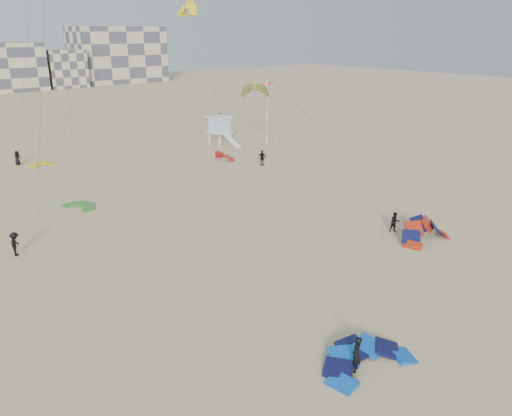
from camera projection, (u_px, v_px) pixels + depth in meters
ground at (314, 324)px, 26.38m from camera, size 320.00×320.00×0.00m
kite_ground_blue at (366, 364)px, 23.23m from camera, size 5.08×5.29×2.01m
kite_ground_orange at (424, 241)px, 36.89m from camera, size 4.57×4.49×4.36m
kite_ground_green at (79, 208)px, 43.90m from camera, size 4.02×3.93×0.57m
kite_ground_red_far at (224, 160)px, 60.36m from camera, size 3.07×2.97×2.92m
kite_ground_yellow at (42, 166)px, 57.50m from camera, size 2.88×3.06×1.14m
kitesurfer_main at (356, 354)px, 22.48m from camera, size 0.77×0.69×1.77m
kitesurfer_b at (395, 222)px, 38.28m from camera, size 0.97×0.91×1.60m
kitesurfer_c at (15, 244)px, 34.23m from camera, size 1.08×1.27×1.71m
kitesurfer_d at (262, 158)px, 57.41m from camera, size 0.85×1.14×1.79m
kitesurfer_e at (17, 158)px, 57.76m from camera, size 0.94×0.80×1.63m
kitesurfer_f at (219, 118)px, 83.97m from camera, size 1.23×1.56×1.65m
kite_fly_olive at (255, 91)px, 58.48m from camera, size 4.31×5.24×8.21m
kite_fly_yellow at (188, 10)px, 76.79m from camera, size 5.75×7.20×18.39m
lifeguard_tower_near at (220, 131)px, 67.60m from camera, size 3.00×5.41×3.85m
flagpole at (267, 112)px, 66.01m from camera, size 0.71×0.11×8.75m
condo_east at (118, 55)px, 149.90m from camera, size 26.00×14.00×16.00m
condo_fill_right at (64, 69)px, 137.26m from camera, size 10.00×10.00×10.00m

